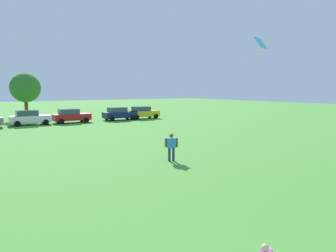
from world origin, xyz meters
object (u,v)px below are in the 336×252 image
parked_car_white_1 (30,118)px  tree_far_right (25,88)px  parked_car_red_2 (71,116)px  parked_car_yellow_4 (143,112)px  parked_car_navy_3 (119,114)px  adult_bystander (171,145)px  kite (261,44)px

parked_car_white_1 → tree_far_right: 9.42m
parked_car_red_2 → parked_car_yellow_4: 9.77m
parked_car_yellow_4 → parked_car_white_1: bearing=179.9°
parked_car_navy_3 → parked_car_yellow_4: 3.56m
parked_car_white_1 → tree_far_right: (0.91, 8.75, 3.37)m
parked_car_white_1 → parked_car_navy_3: 10.86m
adult_bystander → parked_car_red_2: (0.65, 23.36, -0.08)m
adult_bystander → parked_car_red_2: bearing=115.4°
parked_car_red_2 → parked_car_navy_3: bearing=-0.7°
parked_car_white_1 → parked_car_yellow_4: same height
kite → parked_car_yellow_4: (5.48, 25.21, -5.79)m
adult_bystander → parked_car_yellow_4: parked_car_yellow_4 is taller
parked_car_navy_3 → tree_far_right: tree_far_right is taller
parked_car_red_2 → tree_far_right: 10.12m
parked_car_white_1 → parked_car_navy_3: (10.86, -0.10, 0.00)m
parked_car_navy_3 → tree_far_right: (-9.95, 8.86, 3.37)m
parked_car_navy_3 → tree_far_right: size_ratio=0.69×
tree_far_right → parked_car_red_2: bearing=-66.9°
kite → tree_far_right: 35.00m
parked_car_navy_3 → parked_car_yellow_4: size_ratio=1.00×
kite → tree_far_right: size_ratio=0.18×
adult_bystander → kite: bearing=6.5°
adult_bystander → kite: 7.76m
parked_car_white_1 → tree_far_right: bearing=84.1°
adult_bystander → parked_car_yellow_4: 25.59m
adult_bystander → kite: kite is taller
adult_bystander → tree_far_right: tree_far_right is taller
tree_far_right → adult_bystander: bearing=-84.5°
kite → parked_car_yellow_4: bearing=77.7°
parked_car_white_1 → parked_car_red_2: same height
parked_car_red_2 → kite: bearing=-80.3°
parked_car_yellow_4 → tree_far_right: bearing=147.0°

